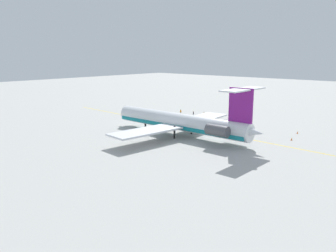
{
  "coord_description": "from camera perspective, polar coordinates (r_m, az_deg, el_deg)",
  "views": [
    {
      "loc": [
        -52.72,
        68.51,
        19.06
      ],
      "look_at": [
        -1.37,
        10.86,
        2.9
      ],
      "focal_mm": 37.01,
      "sensor_mm": 36.0,
      "label": 1
    }
  ],
  "objects": [
    {
      "name": "ground",
      "position": [
        88.52,
        4.02,
        -0.64
      ],
      "size": [
        383.33,
        383.33,
        0.0
      ],
      "primitive_type": "plane",
      "color": "#ADADA8"
    },
    {
      "name": "main_jetliner",
      "position": [
        81.01,
        2.51,
        0.64
      ],
      "size": [
        42.29,
        37.7,
        12.35
      ],
      "rotation": [
        0.0,
        0.0,
        0.0
      ],
      "color": "silver",
      "rests_on": "ground"
    },
    {
      "name": "ground_crew_near_nose",
      "position": [
        109.94,
        2.1,
        2.42
      ],
      "size": [
        0.33,
        0.34,
        1.75
      ],
      "rotation": [
        0.0,
        0.0,
        5.52
      ],
      "color": "black",
      "rests_on": "ground"
    },
    {
      "name": "ground_crew_near_tail",
      "position": [
        105.92,
        5.95,
        2.02
      ],
      "size": [
        0.31,
        0.38,
        1.8
      ],
      "rotation": [
        0.0,
        0.0,
        3.81
      ],
      "color": "black",
      "rests_on": "ground"
    },
    {
      "name": "ground_crew_portside",
      "position": [
        106.54,
        4.2,
        2.1
      ],
      "size": [
        0.29,
        0.38,
        1.77
      ],
      "rotation": [
        0.0,
        0.0,
        0.61
      ],
      "color": "black",
      "rests_on": "ground"
    },
    {
      "name": "safety_cone_nose",
      "position": [
        112.26,
        0.3,
        2.19
      ],
      "size": [
        0.4,
        0.4,
        0.55
      ],
      "primitive_type": "cone",
      "color": "#EA590F",
      "rests_on": "ground"
    },
    {
      "name": "safety_cone_wingtip",
      "position": [
        89.91,
        20.54,
        -1.0
      ],
      "size": [
        0.4,
        0.4,
        0.55
      ],
      "primitive_type": "cone",
      "color": "#EA590F",
      "rests_on": "ground"
    },
    {
      "name": "safety_cone_tail",
      "position": [
        82.52,
        19.69,
        -2.04
      ],
      "size": [
        0.4,
        0.4,
        0.55
      ],
      "primitive_type": "cone",
      "color": "#EA590F",
      "rests_on": "ground"
    },
    {
      "name": "taxiway_centreline",
      "position": [
        88.84,
        5.28,
        -0.62
      ],
      "size": [
        108.94,
        5.51,
        0.01
      ],
      "primitive_type": "cube",
      "rotation": [
        0.0,
        0.0,
        -0.05
      ],
      "color": "gold",
      "rests_on": "ground"
    }
  ]
}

